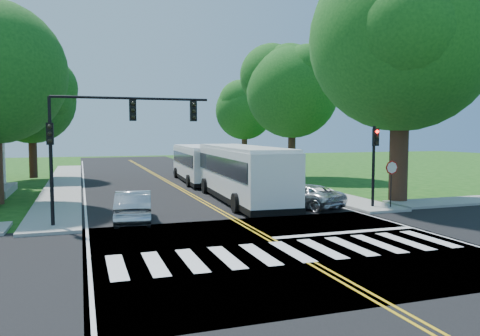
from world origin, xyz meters
name	(u,v)px	position (x,y,z in m)	size (l,w,h in m)	color
ground	(285,248)	(0.00, 0.00, 0.00)	(140.00, 140.00, 0.00)	#124310
road	(183,190)	(0.00, 18.00, 0.01)	(14.00, 96.00, 0.01)	black
cross_road	(285,248)	(0.00, 0.00, 0.01)	(60.00, 12.00, 0.01)	black
center_line	(173,184)	(0.00, 22.00, 0.01)	(0.36, 70.00, 0.01)	gold
edge_line_w	(84,187)	(-6.80, 22.00, 0.01)	(0.12, 70.00, 0.01)	silver
edge_line_e	(251,181)	(6.80, 22.00, 0.01)	(0.12, 70.00, 0.01)	silver
crosswalk	(291,251)	(0.00, -0.50, 0.02)	(12.60, 3.00, 0.01)	silver
stop_bar	(346,232)	(3.50, 1.60, 0.02)	(6.60, 0.40, 0.01)	silver
sidewalk_nw	(64,183)	(-8.30, 25.00, 0.07)	(2.60, 40.00, 0.15)	gray
sidewalk_ne	(255,177)	(8.30, 25.00, 0.07)	(2.60, 40.00, 0.15)	gray
tree_ne_big	(402,40)	(11.00, 8.00, 9.62)	(10.80, 10.80, 14.91)	#311D13
tree_west_far	(31,101)	(-11.00, 30.00, 7.00)	(7.60, 7.60, 10.67)	#311D13
tree_east_mid	(292,92)	(11.50, 24.00, 7.86)	(8.40, 8.40, 11.93)	#311D13
tree_east_far	(244,111)	(12.50, 40.00, 6.86)	(7.20, 7.20, 10.34)	#311D13
signal_nw	(106,129)	(-5.86, 6.43, 4.38)	(7.15, 0.46, 5.66)	black
signal_ne	(374,155)	(8.20, 6.44, 2.96)	(0.30, 0.46, 4.40)	black
stop_sign	(392,172)	(9.00, 5.98, 2.03)	(0.76, 0.08, 2.53)	black
bus_lead	(242,172)	(2.27, 11.48, 1.78)	(3.68, 13.10, 3.36)	silver
bus_follow	(197,163)	(2.36, 23.32, 1.62)	(3.39, 11.93, 3.05)	silver
hatchback	(133,206)	(-4.70, 6.78, 0.76)	(1.58, 4.54, 1.50)	#A7A9AE
suv	(305,196)	(4.92, 8.18, 0.65)	(2.13, 4.61, 1.28)	silver
dark_sedan	(255,179)	(5.76, 18.42, 0.62)	(1.70, 4.18, 1.21)	black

